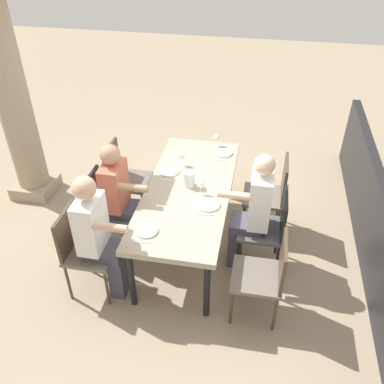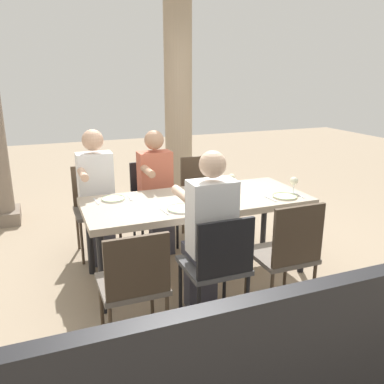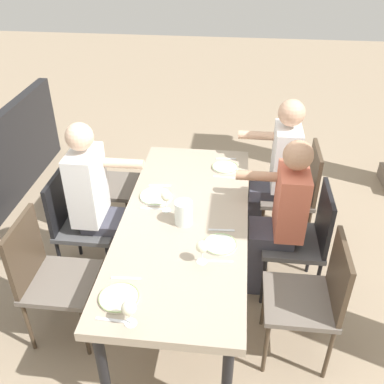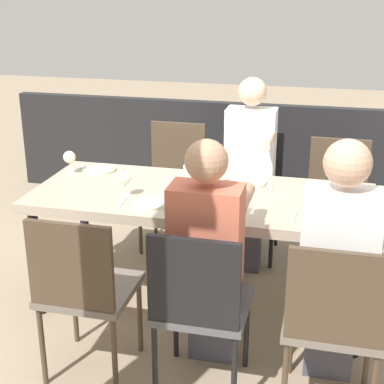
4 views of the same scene
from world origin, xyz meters
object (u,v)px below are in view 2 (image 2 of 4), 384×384
(diner_man_white, at_px, (208,231))
(diner_woman_green, at_px, (97,192))
(chair_west_north, at_px, (95,203))
(chair_mid_north, at_px, (152,198))
(chair_mid_south, at_px, (218,263))
(plate_1, at_px, (182,209))
(chair_east_north, at_px, (202,191))
(stone_column_centre, at_px, (178,101))
(chair_west_south, at_px, (134,281))
(chair_east_south, at_px, (287,250))
(diner_guest_third, at_px, (157,188))
(wine_glass_1, at_px, (195,191))
(wine_glass_3, at_px, (294,181))
(plate_2, at_px, (212,187))
(wine_glass_2, at_px, (231,178))
(plate_0, at_px, (113,199))
(dining_table, at_px, (197,205))
(water_pitcher, at_px, (203,190))
(plate_3, at_px, (285,196))

(diner_man_white, bearing_deg, diner_woman_green, 114.78)
(chair_west_north, height_order, chair_mid_north, chair_west_north)
(chair_mid_south, bearing_deg, plate_1, 94.81)
(chair_east_north, distance_m, stone_column_centre, 1.58)
(chair_west_south, xyz_separation_m, chair_east_south, (1.19, -0.00, 0.02))
(diner_guest_third, xyz_separation_m, wine_glass_1, (0.11, -0.79, 0.18))
(wine_glass_3, bearing_deg, chair_west_north, 149.48)
(chair_east_north, xyz_separation_m, plate_2, (-0.15, -0.59, 0.22))
(chair_east_south, relative_size, diner_guest_third, 0.73)
(chair_mid_north, bearing_deg, diner_guest_third, -90.91)
(diner_woman_green, height_order, wine_glass_2, diner_woman_green)
(stone_column_centre, xyz_separation_m, plate_0, (-1.29, -1.89, -0.69))
(dining_table, xyz_separation_m, wine_glass_2, (0.42, 0.16, 0.17))
(dining_table, distance_m, chair_mid_north, 0.88)
(dining_table, bearing_deg, chair_mid_south, -102.06)
(diner_guest_third, distance_m, water_pitcher, 0.71)
(dining_table, distance_m, stone_column_centre, 2.33)
(plate_2, bearing_deg, diner_woman_green, 159.15)
(chair_mid_north, relative_size, diner_guest_third, 0.71)
(chair_mid_south, relative_size, diner_guest_third, 0.70)
(chair_east_south, distance_m, plate_1, 0.91)
(diner_woman_green, distance_m, diner_man_white, 1.45)
(chair_mid_north, bearing_deg, diner_woman_green, -162.88)
(chair_east_south, relative_size, plate_1, 3.80)
(chair_west_south, distance_m, water_pitcher, 1.23)
(diner_man_white, relative_size, wine_glass_3, 8.59)
(stone_column_centre, height_order, plate_3, stone_column_centre)
(water_pitcher, bearing_deg, diner_guest_third, 109.85)
(chair_mid_north, bearing_deg, chair_east_north, 0.06)
(diner_man_white, bearing_deg, chair_east_north, 68.80)
(plate_1, bearing_deg, diner_man_white, -83.59)
(plate_0, height_order, wine_glass_3, wine_glass_3)
(chair_west_south, bearing_deg, wine_glass_3, 21.88)
(chair_east_north, distance_m, plate_3, 1.18)
(chair_east_north, bearing_deg, dining_table, -115.46)
(dining_table, xyz_separation_m, stone_column_centre, (0.58, 2.13, 0.76))
(dining_table, height_order, plate_1, plate_1)
(chair_mid_south, bearing_deg, wine_glass_1, 81.44)
(stone_column_centre, relative_size, plate_2, 13.89)
(stone_column_centre, bearing_deg, plate_3, -85.78)
(plate_1, relative_size, wine_glass_3, 1.58)
(dining_table, distance_m, plate_1, 0.34)
(chair_east_north, xyz_separation_m, diner_man_white, (-0.59, -1.51, 0.17))
(plate_0, xyz_separation_m, wine_glass_3, (1.62, -0.40, 0.10))
(plate_1, bearing_deg, chair_east_north, 59.67)
(chair_west_north, bearing_deg, plate_3, -35.53)
(stone_column_centre, xyz_separation_m, wine_glass_1, (-0.66, -2.26, -0.58))
(chair_west_south, bearing_deg, wine_glass_2, 39.57)
(wine_glass_2, relative_size, plate_3, 0.70)
(diner_guest_third, height_order, water_pitcher, diner_guest_third)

